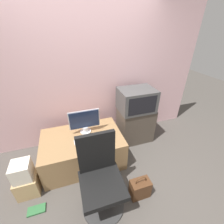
# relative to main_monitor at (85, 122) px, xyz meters

# --- Properties ---
(ground_plane) EXTENTS (12.00, 12.00, 0.00)m
(ground_plane) POSITION_rel_main_monitor_xyz_m (0.17, -0.78, -0.72)
(ground_plane) COLOR #4C4742
(wall_back) EXTENTS (4.40, 0.05, 2.60)m
(wall_back) POSITION_rel_main_monitor_xyz_m (0.17, 0.55, 0.58)
(wall_back) COLOR beige
(wall_back) RESTS_ON ground_plane
(desk) EXTENTS (1.27, 0.83, 0.52)m
(desk) POSITION_rel_main_monitor_xyz_m (-0.09, -0.12, -0.47)
(desk) COLOR #937047
(desk) RESTS_ON ground_plane
(side_stand) EXTENTS (0.65, 0.46, 0.69)m
(side_stand) POSITION_rel_main_monitor_xyz_m (1.00, 0.16, -0.38)
(side_stand) COLOR #4C4238
(side_stand) RESTS_ON ground_plane
(main_monitor) EXTENTS (0.49, 0.18, 0.40)m
(main_monitor) POSITION_rel_main_monitor_xyz_m (0.00, 0.00, 0.00)
(main_monitor) COLOR silver
(main_monitor) RESTS_ON desk
(keyboard) EXTENTS (0.36, 0.11, 0.01)m
(keyboard) POSITION_rel_main_monitor_xyz_m (-0.03, -0.22, -0.20)
(keyboard) COLOR silver
(keyboard) RESTS_ON desk
(mouse) EXTENTS (0.06, 0.04, 0.03)m
(mouse) POSITION_rel_main_monitor_xyz_m (0.22, -0.24, -0.19)
(mouse) COLOR #4C4C51
(mouse) RESTS_ON desk
(crt_tv) EXTENTS (0.63, 0.48, 0.41)m
(crt_tv) POSITION_rel_main_monitor_xyz_m (0.98, 0.15, 0.17)
(crt_tv) COLOR #474747
(crt_tv) RESTS_ON side_stand
(office_chair) EXTENTS (0.54, 0.54, 1.04)m
(office_chair) POSITION_rel_main_monitor_xyz_m (0.03, -0.90, -0.28)
(office_chair) COLOR #333333
(office_chair) RESTS_ON ground_plane
(cardboard_box_lower) EXTENTS (0.29, 0.27, 0.31)m
(cardboard_box_lower) POSITION_rel_main_monitor_xyz_m (-0.91, -0.45, -0.57)
(cardboard_box_lower) COLOR tan
(cardboard_box_lower) RESTS_ON ground_plane
(cardboard_box_upper) EXTENTS (0.23, 0.24, 0.26)m
(cardboard_box_upper) POSITION_rel_main_monitor_xyz_m (-0.91, -0.45, -0.29)
(cardboard_box_upper) COLOR beige
(cardboard_box_upper) RESTS_ON cardboard_box_lower
(handbag) EXTENTS (0.27, 0.16, 0.37)m
(handbag) POSITION_rel_main_monitor_xyz_m (0.55, -0.98, -0.58)
(handbag) COLOR #4C2D19
(handbag) RESTS_ON ground_plane
(book) EXTENTS (0.22, 0.12, 0.02)m
(book) POSITION_rel_main_monitor_xyz_m (-0.80, -0.76, -0.71)
(book) COLOR #2D6638
(book) RESTS_ON ground_plane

